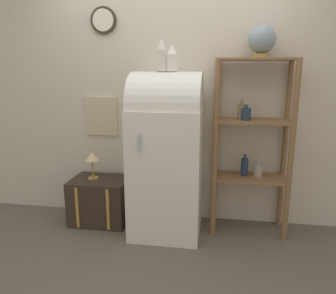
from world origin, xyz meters
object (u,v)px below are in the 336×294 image
object	(u,v)px
refrigerator	(167,151)
suitcase_trunk	(100,200)
desk_lamp	(92,159)
vase_center	(172,59)
globe	(262,40)
vase_left	(162,56)

from	to	relation	value
refrigerator	suitcase_trunk	bearing A→B (deg)	173.82
suitcase_trunk	desk_lamp	size ratio (longest dim) A/B	2.02
desk_lamp	vase_center	bearing A→B (deg)	-5.97
refrigerator	vase_center	bearing A→B (deg)	-8.78
vase_center	globe	bearing A→B (deg)	12.69
globe	desk_lamp	xyz separation A→B (m)	(-1.62, -0.09, -1.14)
refrigerator	globe	world-z (taller)	globe
desk_lamp	globe	bearing A→B (deg)	3.15
globe	vase_center	bearing A→B (deg)	-167.31
globe	vase_left	xyz separation A→B (m)	(-0.88, -0.18, -0.14)
refrigerator	globe	distance (m)	1.32
desk_lamp	refrigerator	bearing A→B (deg)	-5.80
suitcase_trunk	globe	world-z (taller)	globe
globe	vase_left	size ratio (longest dim) A/B	0.98
globe	vase_center	size ratio (longest dim) A/B	1.23
globe	refrigerator	bearing A→B (deg)	-168.48
refrigerator	desk_lamp	bearing A→B (deg)	174.20
refrigerator	vase_left	xyz separation A→B (m)	(-0.04, -0.01, 0.88)
globe	desk_lamp	world-z (taller)	globe
refrigerator	vase_center	size ratio (longest dim) A/B	6.65
vase_center	vase_left	bearing A→B (deg)	-175.72
refrigerator	suitcase_trunk	size ratio (longest dim) A/B	2.68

